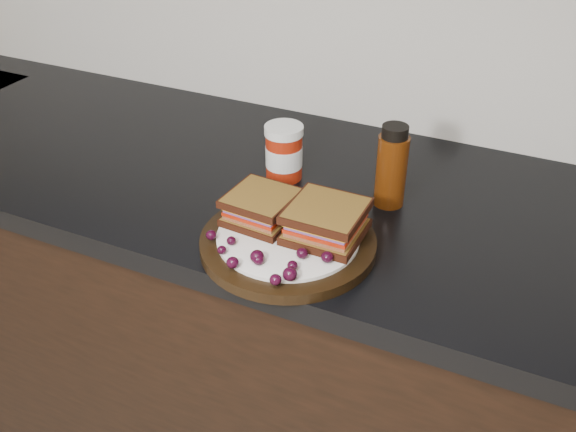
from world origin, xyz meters
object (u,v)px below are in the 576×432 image
sandwich_left (261,207)px  condiment_jar (284,152)px  oil_bottle (392,166)px  plate (288,243)px

sandwich_left → condiment_jar: 0.19m
condiment_jar → oil_bottle: (0.21, -0.01, 0.02)m
plate → oil_bottle: size_ratio=1.88×
oil_bottle → sandwich_left: bearing=-132.9°
sandwich_left → plate: bearing=-16.7°
sandwich_left → condiment_jar: bearing=108.1°
plate → oil_bottle: bearing=62.1°
plate → sandwich_left: bearing=159.0°
plate → sandwich_left: 0.07m
condiment_jar → plate: bearing=-63.1°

